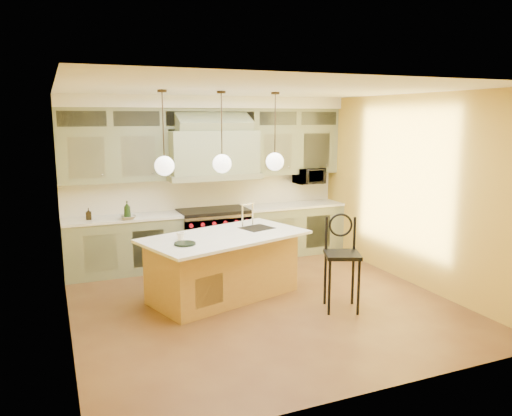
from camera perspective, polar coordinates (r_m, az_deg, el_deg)
name	(u,v)px	position (r m, az deg, el deg)	size (l,w,h in m)	color
floor	(261,303)	(7.07, 0.62, -10.80)	(5.00, 5.00, 0.00)	#56341D
ceiling	(262,90)	(6.60, 0.67, 13.38)	(5.00, 5.00, 0.00)	white
wall_back	(207,179)	(9.01, -5.66, 3.30)	(5.00, 5.00, 0.00)	gold
wall_front	(373,244)	(4.55, 13.24, -3.99)	(5.00, 5.00, 0.00)	gold
wall_left	(62,214)	(6.16, -21.25, -0.68)	(5.00, 5.00, 0.00)	gold
wall_right	(411,190)	(8.00, 17.34, 1.97)	(5.00, 5.00, 0.00)	gold
back_cabinetry	(211,182)	(8.76, -5.15, 2.97)	(5.00, 0.77, 2.90)	gray
range	(214,236)	(8.85, -4.87, -3.17)	(1.20, 0.74, 0.96)	silver
kitchen_island	(224,265)	(7.18, -3.71, -6.50)	(2.53, 1.84, 1.35)	#A5793A
counter_stool	(342,256)	(6.76, 9.78, -5.39)	(0.58, 0.58, 1.28)	black
microwave	(309,176)	(9.54, 6.08, 3.69)	(0.54, 0.37, 0.30)	black
oil_bottle_a	(127,210)	(8.20, -14.51, -0.25)	(0.11, 0.11, 0.30)	#1A3314
oil_bottle_b	(89,214)	(8.37, -18.58, -0.64)	(0.08, 0.09, 0.19)	black
fruit_bowl	(128,217)	(8.21, -14.38, -1.06)	(0.26, 0.26, 0.06)	silver
cup	(181,236)	(6.80, -8.61, -3.20)	(0.11, 0.11, 0.11)	white
pendant_left	(164,164)	(6.68, -10.43, 5.01)	(0.26, 0.26, 1.11)	#2D2319
pendant_center	(222,162)	(6.90, -3.90, 5.32)	(0.26, 0.26, 1.11)	#2D2319
pendant_right	(275,160)	(7.19, 2.17, 5.55)	(0.26, 0.26, 1.11)	#2D2319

